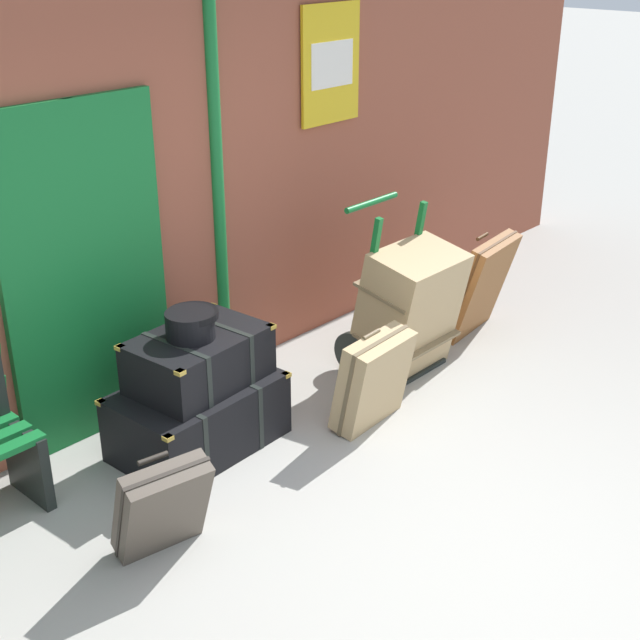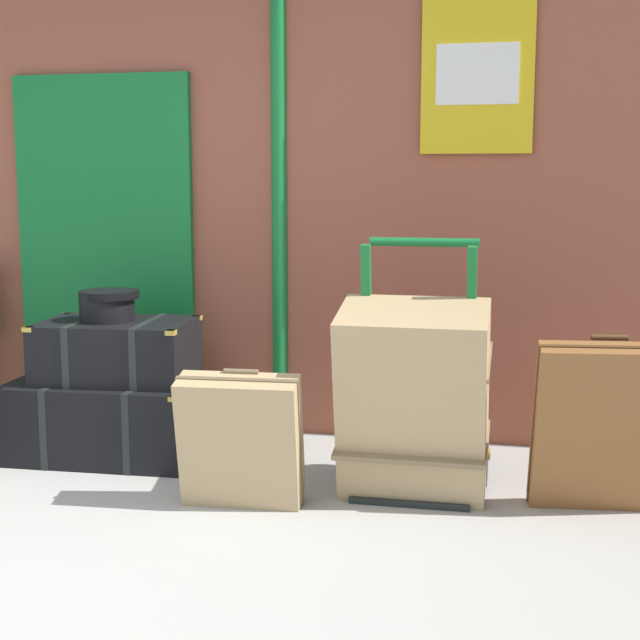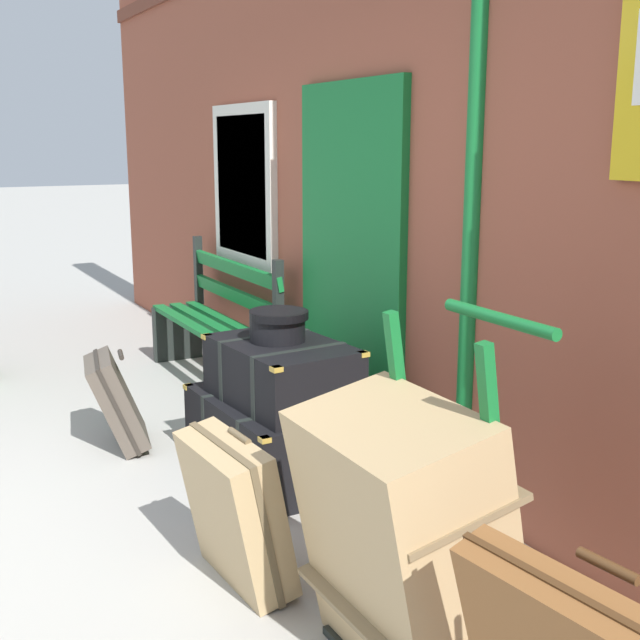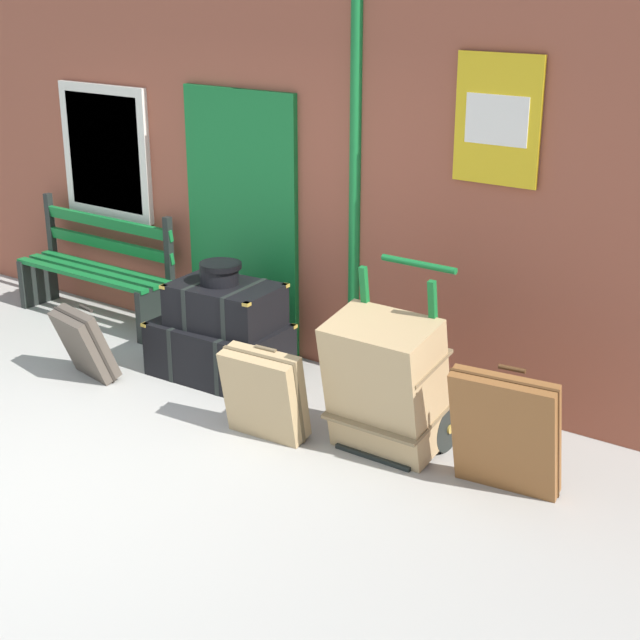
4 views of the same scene
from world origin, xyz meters
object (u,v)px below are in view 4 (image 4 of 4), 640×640
at_px(platform_bench, 97,270).
at_px(suitcase_oxblood, 85,344).
at_px(steamer_trunk_middle, 225,305).
at_px(round_hatbox, 220,271).
at_px(porters_trolley, 399,404).
at_px(suitcase_umber, 505,434).
at_px(large_brown_trunk, 386,384).
at_px(steamer_trunk_base, 220,350).
at_px(suitcase_beige, 264,394).

xyz_separation_m(platform_bench, suitcase_oxblood, (0.96, -1.01, -0.16)).
bearing_deg(steamer_trunk_middle, suitcase_oxblood, -141.22).
xyz_separation_m(platform_bench, round_hatbox, (1.75, -0.34, 0.39)).
height_order(platform_bench, porters_trolley, porters_trolley).
relative_size(steamer_trunk_middle, round_hatbox, 2.63).
bearing_deg(suitcase_umber, suitcase_oxblood, -175.29).
xyz_separation_m(round_hatbox, large_brown_trunk, (1.69, -0.34, -0.36)).
xyz_separation_m(platform_bench, steamer_trunk_base, (1.75, -0.36, -0.23)).
distance_m(porters_trolley, suitcase_oxblood, 2.53).
distance_m(steamer_trunk_base, large_brown_trunk, 1.75).
bearing_deg(suitcase_beige, steamer_trunk_middle, 144.22).
xyz_separation_m(suitcase_umber, suitcase_beige, (-1.62, -0.24, -0.09)).
bearing_deg(suitcase_umber, platform_bench, 170.37).
height_order(porters_trolley, suitcase_umber, porters_trolley).
relative_size(suitcase_beige, suitcase_oxblood, 1.12).
height_order(suitcase_umber, suitcase_oxblood, suitcase_umber).
bearing_deg(suitcase_umber, suitcase_beige, -171.47).
xyz_separation_m(steamer_trunk_middle, suitcase_umber, (2.51, -0.40, -0.18)).
height_order(platform_bench, round_hatbox, platform_bench).
bearing_deg(steamer_trunk_middle, round_hatbox, -178.66).
height_order(platform_bench, steamer_trunk_middle, platform_bench).
bearing_deg(porters_trolley, suitcase_beige, -148.22).
height_order(steamer_trunk_base, large_brown_trunk, large_brown_trunk).
height_order(steamer_trunk_middle, large_brown_trunk, large_brown_trunk).
bearing_deg(suitcase_beige, platform_bench, 160.07).
bearing_deg(steamer_trunk_middle, platform_bench, 169.46).
bearing_deg(round_hatbox, steamer_trunk_base, -111.85).
height_order(steamer_trunk_base, suitcase_oxblood, suitcase_oxblood).
relative_size(platform_bench, round_hatbox, 4.96).
bearing_deg(steamer_trunk_middle, porters_trolley, -5.87).
bearing_deg(platform_bench, steamer_trunk_middle, -10.54).
bearing_deg(steamer_trunk_base, round_hatbox, 68.15).
distance_m(platform_bench, steamer_trunk_middle, 1.83).
bearing_deg(steamer_trunk_base, platform_bench, 168.46).
relative_size(steamer_trunk_base, round_hatbox, 3.20).
distance_m(platform_bench, suitcase_oxblood, 1.40).
relative_size(platform_bench, large_brown_trunk, 1.69).
relative_size(large_brown_trunk, suitcase_beige, 1.47).
bearing_deg(suitcase_beige, suitcase_oxblood, -178.93).
distance_m(platform_bench, large_brown_trunk, 3.51).
bearing_deg(platform_bench, suitcase_oxblood, -46.27).
relative_size(round_hatbox, suitcase_oxblood, 0.56).
distance_m(steamer_trunk_middle, suitcase_umber, 2.54).
bearing_deg(large_brown_trunk, porters_trolley, 90.00).
distance_m(steamer_trunk_base, round_hatbox, 0.63).
bearing_deg(steamer_trunk_middle, steamer_trunk_base, -157.24).
bearing_deg(steamer_trunk_base, steamer_trunk_middle, 22.76).
distance_m(round_hatbox, suitcase_beige, 1.24).
height_order(porters_trolley, large_brown_trunk, porters_trolley).
bearing_deg(round_hatbox, steamer_trunk_middle, 1.34).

